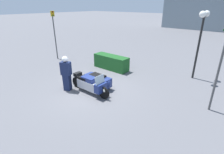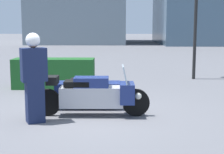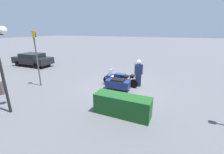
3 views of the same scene
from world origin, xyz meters
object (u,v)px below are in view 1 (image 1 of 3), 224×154
officer_rider (66,73)px  hedge_bush_curbside (111,62)px  police_motorcycle (95,82)px  traffic_light_far (54,29)px  traffic_light_near (221,56)px  twin_lamp_post (202,27)px

officer_rider → hedge_bush_curbside: bearing=159.0°
police_motorcycle → traffic_light_far: (-6.56, 2.10, 2.00)m
police_motorcycle → traffic_light_near: bearing=19.2°
officer_rider → traffic_light_far: bearing=-144.8°
traffic_light_near → police_motorcycle: bearing=3.4°
police_motorcycle → traffic_light_far: traffic_light_far is taller
traffic_light_far → twin_lamp_post: bearing=31.4°
twin_lamp_post → hedge_bush_curbside: bearing=-158.1°
police_motorcycle → hedge_bush_curbside: bearing=115.2°
officer_rider → twin_lamp_post: 7.89m
traffic_light_near → twin_lamp_post: bearing=-79.7°
officer_rider → traffic_light_far: traffic_light_far is taller
police_motorcycle → twin_lamp_post: (3.47, 5.11, 2.62)m
hedge_bush_curbside → police_motorcycle: bearing=-64.0°
twin_lamp_post → traffic_light_near: bearing=-63.1°
twin_lamp_post → traffic_light_far: size_ratio=1.04×
police_motorcycle → officer_rider: size_ratio=1.39×
officer_rider → twin_lamp_post: twin_lamp_post is taller
hedge_bush_curbside → officer_rider: bearing=-85.3°
police_motorcycle → hedge_bush_curbside: 3.46m
officer_rider → traffic_light_near: bearing=88.0°
traffic_light_near → traffic_light_far: (-11.69, 0.24, 0.03)m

